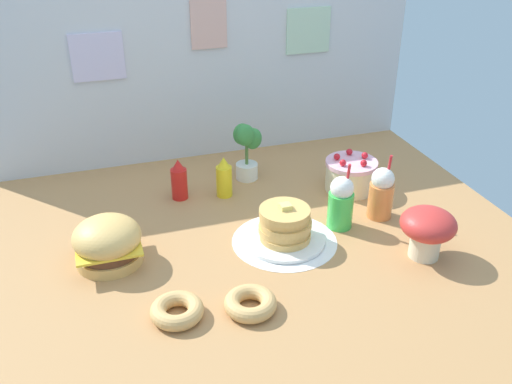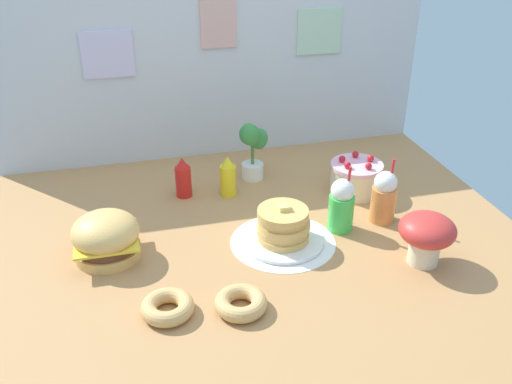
{
  "view_description": "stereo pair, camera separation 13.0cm",
  "coord_description": "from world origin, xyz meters",
  "px_view_note": "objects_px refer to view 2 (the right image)",
  "views": [
    {
      "loc": [
        -0.63,
        -1.87,
        1.33
      ],
      "look_at": [
        0.02,
        0.14,
        0.18
      ],
      "focal_mm": 39.5,
      "sensor_mm": 36.0,
      "label": 1
    },
    {
      "loc": [
        -0.51,
        -1.91,
        1.33
      ],
      "look_at": [
        0.02,
        0.14,
        0.18
      ],
      "focal_mm": 39.5,
      "sensor_mm": 36.0,
      "label": 2
    }
  ],
  "objects_px": {
    "layer_cake": "(356,177)",
    "potted_plant": "(253,148)",
    "donut_pink_glaze": "(167,307)",
    "ketchup_bottle": "(183,178)",
    "mustard_bottle": "(228,177)",
    "burger": "(106,237)",
    "orange_float_cup": "(384,197)",
    "mushroom_stool": "(427,234)",
    "pancake_stack": "(283,228)",
    "donut_chocolate": "(241,303)",
    "cream_soda_cup": "(341,205)"
  },
  "relations": [
    {
      "from": "donut_chocolate",
      "to": "orange_float_cup",
      "type": "bearing_deg",
      "value": 30.19
    },
    {
      "from": "layer_cake",
      "to": "potted_plant",
      "type": "height_order",
      "value": "potted_plant"
    },
    {
      "from": "mustard_bottle",
      "to": "mushroom_stool",
      "type": "xyz_separation_m",
      "value": [
        0.64,
        -0.75,
        0.04
      ]
    },
    {
      "from": "burger",
      "to": "potted_plant",
      "type": "height_order",
      "value": "potted_plant"
    },
    {
      "from": "potted_plant",
      "to": "orange_float_cup",
      "type": "bearing_deg",
      "value": -49.91
    },
    {
      "from": "orange_float_cup",
      "to": "donut_chocolate",
      "type": "relative_size",
      "value": 1.61
    },
    {
      "from": "ketchup_bottle",
      "to": "donut_pink_glaze",
      "type": "height_order",
      "value": "ketchup_bottle"
    },
    {
      "from": "burger",
      "to": "ketchup_bottle",
      "type": "height_order",
      "value": "ketchup_bottle"
    },
    {
      "from": "cream_soda_cup",
      "to": "donut_chocolate",
      "type": "relative_size",
      "value": 1.61
    },
    {
      "from": "orange_float_cup",
      "to": "potted_plant",
      "type": "distance_m",
      "value": 0.72
    },
    {
      "from": "burger",
      "to": "donut_chocolate",
      "type": "distance_m",
      "value": 0.64
    },
    {
      "from": "donut_pink_glaze",
      "to": "donut_chocolate",
      "type": "distance_m",
      "value": 0.26
    },
    {
      "from": "burger",
      "to": "orange_float_cup",
      "type": "height_order",
      "value": "orange_float_cup"
    },
    {
      "from": "pancake_stack",
      "to": "cream_soda_cup",
      "type": "relative_size",
      "value": 1.13
    },
    {
      "from": "mushroom_stool",
      "to": "orange_float_cup",
      "type": "bearing_deg",
      "value": 93.2
    },
    {
      "from": "cream_soda_cup",
      "to": "donut_chocolate",
      "type": "distance_m",
      "value": 0.69
    },
    {
      "from": "mustard_bottle",
      "to": "donut_chocolate",
      "type": "distance_m",
      "value": 0.86
    },
    {
      "from": "pancake_stack",
      "to": "mushroom_stool",
      "type": "height_order",
      "value": "mushroom_stool"
    },
    {
      "from": "pancake_stack",
      "to": "mushroom_stool",
      "type": "bearing_deg",
      "value": -28.5
    },
    {
      "from": "orange_float_cup",
      "to": "mushroom_stool",
      "type": "relative_size",
      "value": 1.36
    },
    {
      "from": "layer_cake",
      "to": "mushroom_stool",
      "type": "relative_size",
      "value": 1.13
    },
    {
      "from": "donut_chocolate",
      "to": "potted_plant",
      "type": "height_order",
      "value": "potted_plant"
    },
    {
      "from": "donut_pink_glaze",
      "to": "pancake_stack",
      "type": "bearing_deg",
      "value": 32.29
    },
    {
      "from": "burger",
      "to": "cream_soda_cup",
      "type": "distance_m",
      "value": 0.99
    },
    {
      "from": "mustard_bottle",
      "to": "orange_float_cup",
      "type": "height_order",
      "value": "orange_float_cup"
    },
    {
      "from": "layer_cake",
      "to": "donut_pink_glaze",
      "type": "xyz_separation_m",
      "value": [
        -1.0,
        -0.67,
        -0.05
      ]
    },
    {
      "from": "ketchup_bottle",
      "to": "mustard_bottle",
      "type": "xyz_separation_m",
      "value": [
        0.21,
        -0.04,
        0.0
      ]
    },
    {
      "from": "ketchup_bottle",
      "to": "orange_float_cup",
      "type": "bearing_deg",
      "value": -28.3
    },
    {
      "from": "mushroom_stool",
      "to": "mustard_bottle",
      "type": "bearing_deg",
      "value": 130.65
    },
    {
      "from": "ketchup_bottle",
      "to": "mushroom_stool",
      "type": "height_order",
      "value": "mushroom_stool"
    },
    {
      "from": "burger",
      "to": "donut_pink_glaze",
      "type": "xyz_separation_m",
      "value": [
        0.19,
        -0.41,
        -0.06
      ]
    },
    {
      "from": "layer_cake",
      "to": "mushroom_stool",
      "type": "distance_m",
      "value": 0.62
    },
    {
      "from": "cream_soda_cup",
      "to": "mushroom_stool",
      "type": "height_order",
      "value": "cream_soda_cup"
    },
    {
      "from": "donut_pink_glaze",
      "to": "layer_cake",
      "type": "bearing_deg",
      "value": 34.06
    },
    {
      "from": "orange_float_cup",
      "to": "donut_chocolate",
      "type": "bearing_deg",
      "value": -149.81
    },
    {
      "from": "pancake_stack",
      "to": "ketchup_bottle",
      "type": "xyz_separation_m",
      "value": [
        -0.35,
        0.51,
        0.02
      ]
    },
    {
      "from": "burger",
      "to": "potted_plant",
      "type": "xyz_separation_m",
      "value": [
        0.74,
        0.53,
        0.07
      ]
    },
    {
      "from": "pancake_stack",
      "to": "donut_chocolate",
      "type": "relative_size",
      "value": 1.83
    },
    {
      "from": "cream_soda_cup",
      "to": "ketchup_bottle",
      "type": "bearing_deg",
      "value": 142.95
    },
    {
      "from": "pancake_stack",
      "to": "donut_pink_glaze",
      "type": "relative_size",
      "value": 1.83
    },
    {
      "from": "mustard_bottle",
      "to": "donut_pink_glaze",
      "type": "bearing_deg",
      "value": -115.76
    },
    {
      "from": "burger",
      "to": "mushroom_stool",
      "type": "bearing_deg",
      "value": -16.16
    },
    {
      "from": "layer_cake",
      "to": "burger",
      "type": "bearing_deg",
      "value": -167.59
    },
    {
      "from": "cream_soda_cup",
      "to": "donut_pink_glaze",
      "type": "bearing_deg",
      "value": -154.92
    },
    {
      "from": "burger",
      "to": "pancake_stack",
      "type": "xyz_separation_m",
      "value": [
        0.72,
        -0.08,
        -0.02
      ]
    },
    {
      "from": "donut_chocolate",
      "to": "pancake_stack",
      "type": "bearing_deg",
      "value": 54.26
    },
    {
      "from": "ketchup_bottle",
      "to": "orange_float_cup",
      "type": "distance_m",
      "value": 0.95
    },
    {
      "from": "burger",
      "to": "donut_pink_glaze",
      "type": "relative_size",
      "value": 1.43
    },
    {
      "from": "ketchup_bottle",
      "to": "mustard_bottle",
      "type": "bearing_deg",
      "value": -10.8
    },
    {
      "from": "burger",
      "to": "donut_chocolate",
      "type": "bearing_deg",
      "value": -45.33
    }
  ]
}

